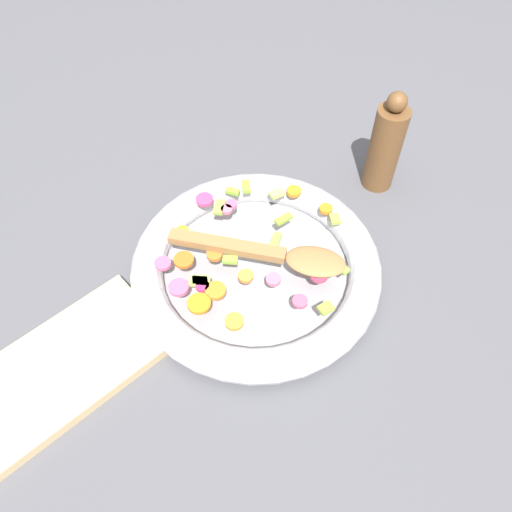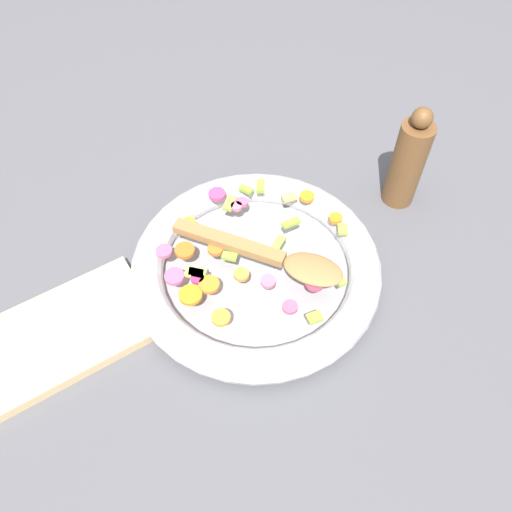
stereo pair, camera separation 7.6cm
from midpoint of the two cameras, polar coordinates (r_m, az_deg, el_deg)
The scene contains 6 objects.
ground_plane at distance 0.80m, azimuth 2.71°, elevation -2.34°, with size 4.00×4.00×0.00m, color #4C4C51.
skillet at distance 0.78m, azimuth 2.77°, elevation -1.42°, with size 0.39×0.39×0.05m.
chopped_vegetables at distance 0.76m, azimuth 1.06°, elevation 0.33°, with size 0.31×0.30×0.01m.
wooden_spoon at distance 0.74m, azimuth 5.10°, elevation -0.30°, with size 0.19×0.24×0.01m.
pepper_mill at distance 0.89m, azimuth 19.37°, elevation 9.98°, with size 0.06×0.06×0.19m.
cutting_board at distance 0.77m, azimuth -20.42°, elevation -9.50°, with size 0.31×0.15×0.02m.
Camera 2 is at (-0.25, -0.38, 0.66)m, focal length 35.00 mm.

